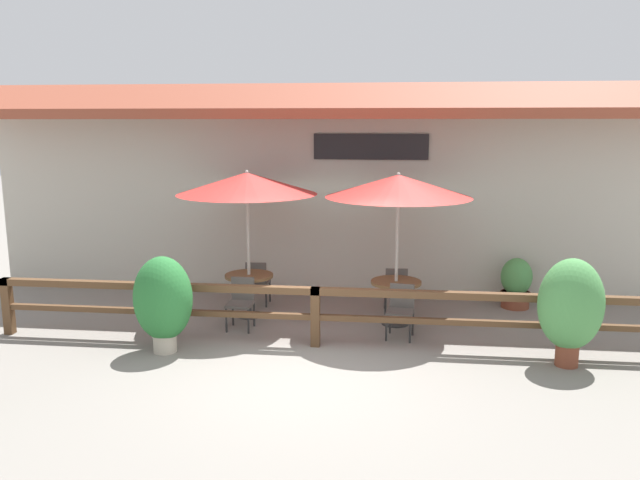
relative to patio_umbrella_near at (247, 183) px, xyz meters
name	(u,v)px	position (x,y,z in m)	size (l,w,h in m)	color
ground_plane	(306,372)	(1.38, -2.45, -2.41)	(60.00, 60.00, 0.00)	gray
building_facade	(334,189)	(1.38, 1.65, -0.25)	(14.28, 1.49, 4.23)	#BCB7A8
patio_railing	(315,303)	(1.38, -1.40, -1.72)	(10.40, 0.14, 0.95)	brown
patio_umbrella_near	(247,183)	(0.00, 0.00, 0.00)	(2.47, 2.47, 2.64)	#B7B2A8
dining_table_near	(249,283)	(0.00, 0.00, -1.80)	(0.87, 0.87, 0.78)	brown
chair_near_streetside	(241,300)	(0.01, -0.68, -1.93)	(0.44, 0.44, 0.87)	#514C47
chair_near_wallside	(257,280)	(0.00, 0.68, -1.93)	(0.42, 0.42, 0.87)	#514C47
patio_umbrella_middle	(398,186)	(2.63, -0.16, 0.00)	(2.47, 2.47, 2.64)	#B7B2A8
dining_table_middle	(396,290)	(2.63, -0.16, -1.80)	(0.87, 0.87, 0.78)	brown
chair_middle_streetside	(401,308)	(2.71, -0.82, -1.93)	(0.48, 0.48, 0.87)	#514C47
chair_middle_wallside	(396,287)	(2.63, 0.49, -1.93)	(0.44, 0.44, 0.87)	#514C47
potted_plant_broad_leaf	(163,300)	(-0.88, -1.91, -1.60)	(0.89, 0.81, 1.50)	#B7AD99
potted_plant_tall_tropical	(571,306)	(5.09, -1.78, -1.52)	(0.91, 0.82, 1.59)	brown
potted_plant_small_flowering	(516,283)	(4.89, 1.10, -1.94)	(0.58, 0.56, 0.96)	brown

